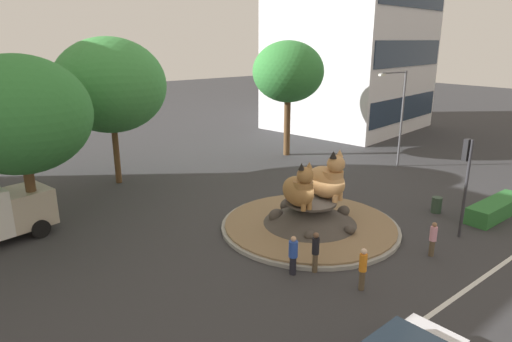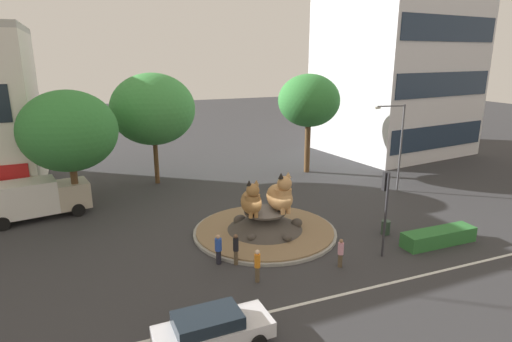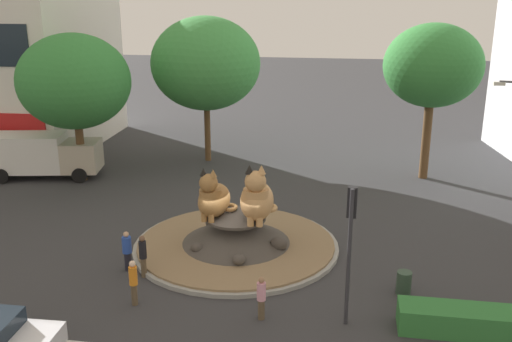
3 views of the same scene
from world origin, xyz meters
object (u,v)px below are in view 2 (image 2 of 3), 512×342
(cat_statue_calico, at_px, (281,196))
(delivery_box_truck, at_px, (32,198))
(traffic_light_mast, at_px, (386,198))
(sedan_on_far_lane, at_px, (212,329))
(broadleaf_tree_behind_island, at_px, (69,131))
(pedestrian_orange_shirt, at_px, (257,265))
(third_tree_left, at_px, (153,109))
(pedestrian_black_shirt, at_px, (236,248))
(litter_bin, at_px, (386,227))
(pedestrian_blue_shirt, at_px, (218,249))
(streetlight_arm, at_px, (398,141))
(second_tree_near_tower, at_px, (309,101))
(office_tower, at_px, (401,6))
(pedestrian_pink_shirt, at_px, (341,252))
(cat_statue_tabby, at_px, (252,201))

(cat_statue_calico, xyz_separation_m, delivery_box_truck, (-14.89, 8.35, -0.95))
(traffic_light_mast, relative_size, sedan_on_far_lane, 1.05)
(traffic_light_mast, distance_m, broadleaf_tree_behind_island, 21.07)
(pedestrian_orange_shirt, bearing_deg, third_tree_left, -57.90)
(pedestrian_black_shirt, relative_size, litter_bin, 1.98)
(pedestrian_blue_shirt, relative_size, litter_bin, 1.89)
(streetlight_arm, bearing_deg, second_tree_near_tower, -53.40)
(cat_statue_calico, height_order, sedan_on_far_lane, cat_statue_calico)
(traffic_light_mast, bearing_deg, litter_bin, -38.96)
(pedestrian_black_shirt, distance_m, pedestrian_blue_shirt, 0.96)
(third_tree_left, bearing_deg, office_tower, 6.84)
(traffic_light_mast, xyz_separation_m, litter_bin, (2.12, 2.31, -2.97))
(pedestrian_pink_shirt, bearing_deg, second_tree_near_tower, 4.40)
(pedestrian_blue_shirt, xyz_separation_m, pedestrian_orange_shirt, (1.25, -2.55, 0.05))
(streetlight_arm, relative_size, pedestrian_black_shirt, 4.02)
(pedestrian_blue_shirt, xyz_separation_m, litter_bin, (10.98, -0.14, -0.44))
(pedestrian_blue_shirt, height_order, sedan_on_far_lane, pedestrian_blue_shirt)
(second_tree_near_tower, bearing_deg, pedestrian_pink_shirt, -112.94)
(sedan_on_far_lane, xyz_separation_m, delivery_box_truck, (-7.78, 17.42, 0.71))
(cat_statue_calico, xyz_separation_m, pedestrian_orange_shirt, (-3.67, -5.21, -1.49))
(office_tower, height_order, sedan_on_far_lane, office_tower)
(traffic_light_mast, relative_size, third_tree_left, 0.51)
(cat_statue_calico, bearing_deg, streetlight_arm, 105.06)
(cat_statue_tabby, relative_size, traffic_light_mast, 0.48)
(office_tower, relative_size, broadleaf_tree_behind_island, 3.67)
(third_tree_left, xyz_separation_m, pedestrian_blue_shirt, (0.68, -16.37, -5.63))
(pedestrian_orange_shirt, xyz_separation_m, pedestrian_pink_shirt, (4.70, -0.21, -0.09))
(traffic_light_mast, bearing_deg, cat_statue_calico, 41.16)
(cat_statue_calico, distance_m, sedan_on_far_lane, 11.65)
(streetlight_arm, height_order, pedestrian_orange_shirt, streetlight_arm)
(second_tree_near_tower, xyz_separation_m, pedestrian_blue_shirt, (-13.35, -14.72, -5.94))
(cat_statue_tabby, distance_m, third_tree_left, 14.74)
(streetlight_arm, xyz_separation_m, pedestrian_black_shirt, (-16.46, -7.29, -3.27))
(broadleaf_tree_behind_island, height_order, pedestrian_blue_shirt, broadleaf_tree_behind_island)
(office_tower, height_order, streetlight_arm, office_tower)
(broadleaf_tree_behind_island, height_order, streetlight_arm, broadleaf_tree_behind_island)
(sedan_on_far_lane, bearing_deg, pedestrian_black_shirt, 60.81)
(pedestrian_orange_shirt, bearing_deg, traffic_light_mast, -153.02)
(third_tree_left, bearing_deg, delivery_box_truck, -150.05)
(second_tree_near_tower, bearing_deg, pedestrian_black_shirt, -129.50)
(pedestrian_black_shirt, distance_m, sedan_on_far_lane, 6.70)
(traffic_light_mast, bearing_deg, pedestrian_black_shirt, 79.44)
(second_tree_near_tower, height_order, litter_bin, second_tree_near_tower)
(office_tower, height_order, third_tree_left, office_tower)
(cat_statue_calico, xyz_separation_m, traffic_light_mast, (3.95, -5.12, 0.98))
(cat_statue_tabby, distance_m, pedestrian_orange_shirt, 5.71)
(broadleaf_tree_behind_island, bearing_deg, traffic_light_mast, -39.92)
(traffic_light_mast, bearing_deg, sedan_on_far_lane, 113.14)
(broadleaf_tree_behind_island, xyz_separation_m, pedestrian_orange_shirt, (8.42, -13.51, -5.04))
(cat_statue_tabby, relative_size, office_tower, 0.07)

